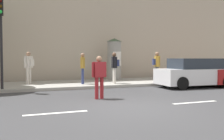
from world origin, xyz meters
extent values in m
plane|color=#38383A|center=(0.00, 0.00, 0.00)|extent=(80.00, 80.00, 0.00)
cube|color=#9E9B93|center=(0.00, 7.00, 0.07)|extent=(36.00, 4.00, 0.15)
cube|color=silver|center=(-2.40, 0.00, 0.00)|extent=(1.80, 0.16, 0.01)
cube|color=silver|center=(2.40, 0.00, 0.00)|extent=(1.80, 0.16, 0.01)
cube|color=#B7A893|center=(0.00, 12.00, 4.65)|extent=(36.00, 5.00, 9.30)
cylinder|color=black|center=(-3.98, 5.35, 1.79)|extent=(0.12, 0.12, 3.28)
cube|color=black|center=(-3.98, 5.17, 3.81)|extent=(0.24, 0.24, 0.75)
sphere|color=#390605|center=(-3.98, 5.04, 4.04)|extent=(0.16, 0.16, 0.16)
sphere|color=#3C2906|center=(-3.98, 5.04, 3.80)|extent=(0.16, 0.16, 0.16)
sphere|color=green|center=(-3.98, 5.04, 3.56)|extent=(0.16, 0.16, 0.16)
cylinder|color=gray|center=(2.61, 8.14, 1.38)|extent=(0.89, 0.89, 2.46)
cone|color=#334C33|center=(2.61, 8.14, 2.71)|extent=(0.98, 0.98, 0.20)
cube|color=silver|center=(2.61, 7.68, 1.50)|extent=(0.54, 0.02, 0.90)
cylinder|color=maroon|center=(-0.36, 1.98, 0.41)|extent=(0.14, 0.14, 0.82)
cylinder|color=maroon|center=(-0.58, 1.94, 0.41)|extent=(0.14, 0.14, 0.82)
cube|color=maroon|center=(-0.47, 1.96, 1.11)|extent=(0.48, 0.32, 0.58)
cylinder|color=maroon|center=(-0.21, 2.01, 1.11)|extent=(0.09, 0.09, 0.55)
cylinder|color=maroon|center=(-0.73, 1.91, 1.11)|extent=(0.09, 0.09, 0.55)
sphere|color=#8C664C|center=(-0.47, 1.96, 1.52)|extent=(0.22, 0.22, 0.22)
cylinder|color=silver|center=(1.64, 5.66, 0.58)|extent=(0.14, 0.14, 0.86)
cylinder|color=silver|center=(1.67, 5.86, 0.58)|extent=(0.14, 0.14, 0.86)
cube|color=black|center=(1.66, 5.76, 1.31)|extent=(0.31, 0.43, 0.61)
cylinder|color=black|center=(1.62, 5.52, 1.31)|extent=(0.09, 0.09, 0.58)
cylinder|color=black|center=(1.70, 6.00, 1.31)|extent=(0.09, 0.09, 0.58)
sphere|color=brown|center=(1.66, 5.76, 1.74)|extent=(0.23, 0.23, 0.23)
cube|color=navy|center=(1.83, 5.73, 1.28)|extent=(0.21, 0.30, 0.36)
cylinder|color=silver|center=(-2.79, 7.14, 0.59)|extent=(0.14, 0.14, 0.88)
cylinder|color=silver|center=(-2.64, 7.34, 0.59)|extent=(0.14, 0.14, 0.88)
cube|color=silver|center=(-2.72, 7.24, 1.34)|extent=(0.48, 0.55, 0.62)
cylinder|color=silver|center=(-2.89, 7.00, 1.34)|extent=(0.09, 0.09, 0.59)
cylinder|color=silver|center=(-2.55, 7.48, 1.34)|extent=(0.09, 0.09, 0.59)
sphere|color=#8C664C|center=(-2.72, 7.24, 1.77)|extent=(0.24, 0.24, 0.24)
cube|color=silver|center=(-2.57, 7.14, 1.31)|extent=(0.29, 0.32, 0.36)
cylinder|color=navy|center=(0.04, 6.33, 0.57)|extent=(0.14, 0.14, 0.84)
cylinder|color=navy|center=(-0.02, 6.14, 0.57)|extent=(0.14, 0.14, 0.84)
cube|color=#B78C33|center=(0.01, 6.23, 1.29)|extent=(0.34, 0.45, 0.60)
cylinder|color=#B78C33|center=(0.08, 6.47, 1.29)|extent=(0.09, 0.09, 0.57)
cylinder|color=#B78C33|center=(-0.06, 6.00, 1.29)|extent=(0.09, 0.09, 0.57)
sphere|color=#8C664C|center=(0.01, 6.23, 1.70)|extent=(0.23, 0.23, 0.23)
cylinder|color=#4C4C51|center=(4.46, 5.89, 0.60)|extent=(0.14, 0.14, 0.89)
cylinder|color=#4C4C51|center=(4.52, 6.10, 0.60)|extent=(0.14, 0.14, 0.89)
cube|color=#B78C33|center=(4.49, 5.99, 1.36)|extent=(0.35, 0.48, 0.63)
cylinder|color=#B78C33|center=(4.42, 5.74, 1.36)|extent=(0.09, 0.09, 0.60)
cylinder|color=#B78C33|center=(4.56, 6.24, 1.36)|extent=(0.09, 0.09, 0.60)
sphere|color=#8C664C|center=(4.49, 5.99, 1.79)|extent=(0.24, 0.24, 0.24)
cube|color=navy|center=(4.32, 6.04, 1.33)|extent=(0.23, 0.31, 0.36)
cube|color=silver|center=(5.76, 3.84, 0.58)|extent=(4.58, 1.92, 0.80)
cube|color=#262D38|center=(5.53, 3.85, 1.26)|extent=(2.59, 1.66, 0.54)
cylinder|color=black|center=(4.14, 3.09, 0.32)|extent=(0.65, 0.25, 0.64)
cylinder|color=black|center=(4.21, 4.72, 0.32)|extent=(0.65, 0.25, 0.64)
cylinder|color=black|center=(7.37, 4.59, 0.32)|extent=(0.65, 0.25, 0.64)
cylinder|color=black|center=(6.81, 4.70, 0.32)|extent=(0.64, 0.22, 0.64)
camera|label=1|loc=(-3.52, -7.22, 1.55)|focal=41.14mm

